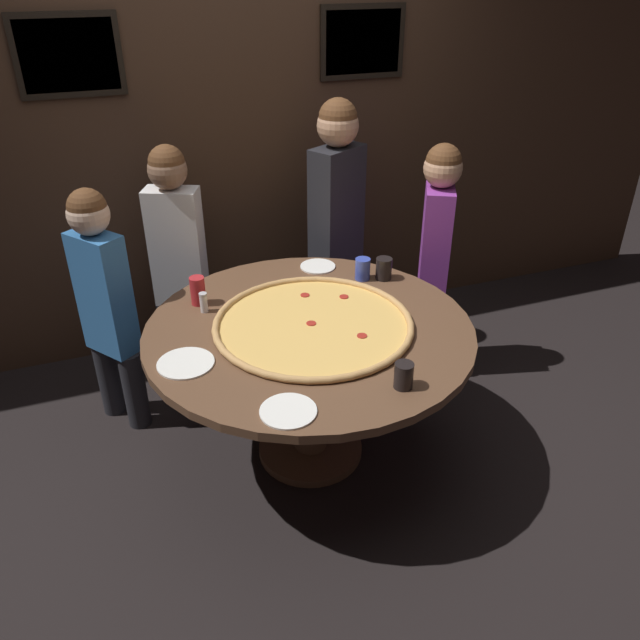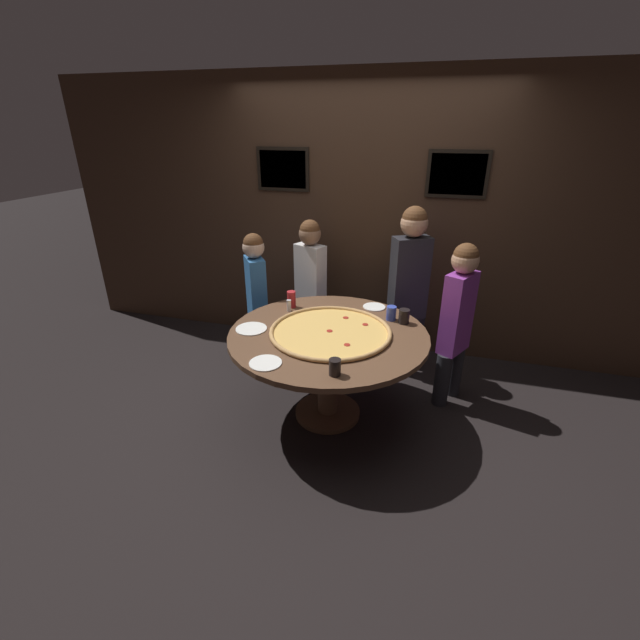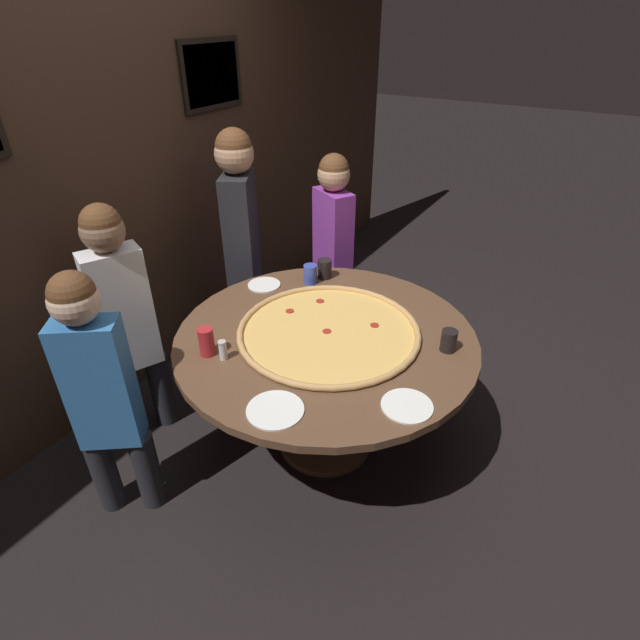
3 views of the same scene
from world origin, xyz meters
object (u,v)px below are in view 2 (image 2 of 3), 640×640
giant_pizza (330,331)px  condiment_shaker (289,305)px  drink_cup_beside_pizza (291,299)px  white_plate_near_front (251,329)px  white_plate_right_side (374,307)px  diner_centre_back (310,282)px  diner_side_left (409,282)px  diner_side_right (256,294)px  drink_cup_by_shaker (335,367)px  drink_cup_front_edge (404,316)px  drink_cup_near_left (391,313)px  dining_table (328,349)px  diner_far_left (457,316)px  white_plate_beside_cup (265,363)px

giant_pizza → condiment_shaker: 0.53m
drink_cup_beside_pizza → white_plate_near_front: 0.52m
white_plate_right_side → diner_centre_back: diner_centre_back is taller
white_plate_right_side → diner_side_left: 0.45m
white_plate_near_front → diner_side_right: diner_side_right is taller
drink_cup_by_shaker → white_plate_right_side: bearing=86.8°
drink_cup_front_edge → drink_cup_near_left: 0.11m
drink_cup_front_edge → drink_cup_by_shaker: bearing=-110.9°
dining_table → diner_centre_back: diner_centre_back is taller
drink_cup_near_left → diner_side_right: bearing=168.4°
diner_side_left → drink_cup_near_left: bearing=53.4°
giant_pizza → diner_far_left: bearing=29.0°
white_plate_beside_cup → diner_centre_back: 1.50m
drink_cup_front_edge → diner_side_right: (-1.36, 0.29, -0.07)m
giant_pizza → drink_cup_by_shaker: 0.57m
white_plate_beside_cup → diner_far_left: bearing=41.1°
dining_table → white_plate_beside_cup: (-0.28, -0.55, 0.15)m
drink_cup_front_edge → diner_far_left: diner_far_left is taller
condiment_shaker → diner_centre_back: 0.65m
drink_cup_by_shaker → diner_far_left: diner_far_left is taller
drink_cup_near_left → diner_far_left: (0.50, 0.14, -0.03)m
drink_cup_by_shaker → condiment_shaker: size_ratio=1.09×
white_plate_right_side → diner_side_right: size_ratio=0.15×
white_plate_near_front → white_plate_beside_cup: (0.30, -0.44, 0.00)m
white_plate_beside_cup → diner_side_left: diner_side_left is taller
dining_table → drink_cup_by_shaker: 0.62m
diner_side_left → drink_cup_beside_pizza: bearing=1.5°
drink_cup_beside_pizza → condiment_shaker: drink_cup_beside_pizza is taller
white_plate_near_front → drink_cup_beside_pizza: bearing=73.0°
dining_table → diner_side_left: bearing=61.5°
drink_cup_by_shaker → diner_side_left: 1.50m
drink_cup_by_shaker → white_plate_near_front: bearing=149.5°
drink_cup_near_left → white_plate_beside_cup: size_ratio=0.53×
condiment_shaker → diner_centre_back: (-0.01, 0.65, -0.02)m
white_plate_near_front → condiment_shaker: 0.44m
white_plate_right_side → drink_cup_by_shaker: bearing=-93.2°
drink_cup_front_edge → diner_far_left: bearing=23.7°
diner_far_left → giant_pizza: bearing=-32.7°
drink_cup_beside_pizza → diner_centre_back: 0.56m
giant_pizza → diner_side_left: size_ratio=0.59×
white_plate_right_side → white_plate_near_front: same height
condiment_shaker → drink_cup_beside_pizza: bearing=95.5°
dining_table → diner_side_right: size_ratio=1.15×
giant_pizza → white_plate_right_side: giant_pizza is taller
drink_cup_front_edge → white_plate_near_front: bearing=-158.8°
drink_cup_near_left → diner_centre_back: diner_centre_back is taller
drink_cup_by_shaker → diner_side_left: bearing=78.1°
drink_cup_near_left → diner_side_right: size_ratio=0.09×
diner_side_right → white_plate_right_side: bearing=-128.4°
dining_table → drink_cup_by_shaker: (0.19, -0.55, 0.19)m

